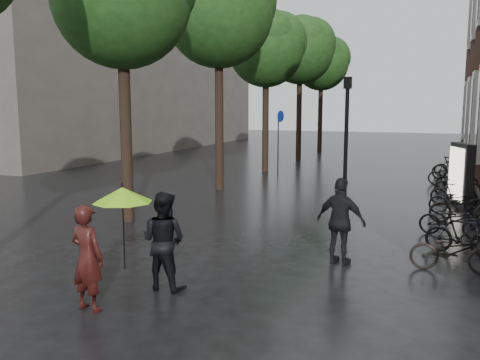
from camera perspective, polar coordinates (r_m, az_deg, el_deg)
The scene contains 11 objects.
ground at distance 7.32m, azimuth -16.48°, elevation -18.67°, with size 120.00×120.00×0.00m, color black.
bg_building at distance 42.31m, azimuth -17.07°, elevation 13.05°, with size 16.00×30.00×14.00m, color #47423D.
street_trees at distance 22.71m, azimuth 0.48°, elevation 16.10°, with size 4.33×34.03×8.91m.
person_burgundy at distance 8.58m, azimuth -16.79°, elevation -8.36°, with size 0.63×0.42×1.74m, color black.
person_black at distance 9.25m, azimuth -8.58°, elevation -6.74°, with size 0.86×0.67×1.78m, color black.
lime_umbrella at distance 8.75m, azimuth -13.07°, elevation -1.64°, with size 1.02×1.02×1.50m.
pedestrian_walking at distance 10.73m, azimuth 11.26°, elevation -4.59°, with size 1.07×0.44×1.82m, color black.
parked_bicycles at distance 18.53m, azimuth 23.01°, elevation -1.08°, with size 2.06×15.52×1.04m.
ad_lightbox at distance 17.94m, azimuth 23.56°, elevation 0.49°, with size 0.31×1.38×2.08m.
lamp_post at distance 15.01m, azimuth 11.84°, elevation 5.13°, with size 0.21×0.21×4.09m.
cycle_sign at distance 24.75m, azimuth 4.43°, elevation 5.40°, with size 0.16×0.55×3.04m.
Camera 1 is at (4.13, -5.07, 3.29)m, focal length 38.00 mm.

